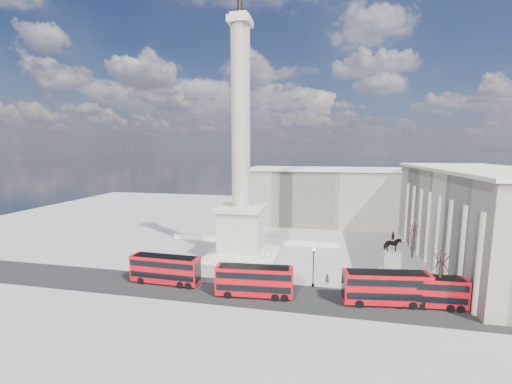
{
  "coord_description": "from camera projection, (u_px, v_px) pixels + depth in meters",
  "views": [
    {
      "loc": [
        14.96,
        -54.61,
        21.94
      ],
      "look_at": [
        3.79,
        1.03,
        14.3
      ],
      "focal_mm": 22.0,
      "sensor_mm": 36.0,
      "label": 1
    }
  ],
  "objects": [
    {
      "name": "bare_tree_mid",
      "position": [
        442.0,
        240.0,
        55.48
      ],
      "size": [
        2.02,
        2.02,
        7.66
      ],
      "rotation": [
        0.0,
        0.0,
        0.31
      ],
      "color": "#332319",
      "rests_on": "ground"
    },
    {
      "name": "pedestrian_walking",
      "position": [
        327.0,
        279.0,
        51.27
      ],
      "size": [
        0.75,
        0.59,
        1.82
      ],
      "primitive_type": "imported",
      "rotation": [
        0.0,
        0.0,
        -0.26
      ],
      "color": "black",
      "rests_on": "ground"
    },
    {
      "name": "pedestrian_crossing",
      "position": [
        289.0,
        276.0,
        52.6
      ],
      "size": [
        1.01,
        1.06,
        1.76
      ],
      "primitive_type": "imported",
      "rotation": [
        0.0,
        0.0,
        2.3
      ],
      "color": "black",
      "rests_on": "ground"
    },
    {
      "name": "red_bus_c",
      "position": [
        425.0,
        291.0,
        43.96
      ],
      "size": [
        10.98,
        3.13,
        4.4
      ],
      "rotation": [
        0.0,
        0.0,
        0.06
      ],
      "color": "red",
      "rests_on": "ground"
    },
    {
      "name": "pedestrian_standing",
      "position": [
        405.0,
        292.0,
        46.98
      ],
      "size": [
        1.03,
        0.95,
        1.7
      ],
      "primitive_type": "imported",
      "rotation": [
        0.0,
        0.0,
        3.62
      ],
      "color": "black",
      "rests_on": "ground"
    },
    {
      "name": "red_bus_a",
      "position": [
        166.0,
        269.0,
        51.59
      ],
      "size": [
        11.64,
        3.07,
        4.69
      ],
      "rotation": [
        0.0,
        0.0,
        -0.03
      ],
      "color": "red",
      "rests_on": "ground"
    },
    {
      "name": "bare_tree_near",
      "position": [
        441.0,
        260.0,
        43.02
      ],
      "size": [
        2.02,
        2.02,
        8.82
      ],
      "rotation": [
        0.0,
        0.0,
        -0.36
      ],
      "color": "#332319",
      "rests_on": "ground"
    },
    {
      "name": "ground",
      "position": [
        235.0,
        267.0,
        58.91
      ],
      "size": [
        180.0,
        180.0,
        0.0
      ],
      "primitive_type": "plane",
      "color": "#989590",
      "rests_on": "ground"
    },
    {
      "name": "red_bus_d",
      "position": [
        386.0,
        288.0,
        44.49
      ],
      "size": [
        12.17,
        4.21,
        4.83
      ],
      "rotation": [
        0.0,
        0.0,
        0.13
      ],
      "color": "red",
      "rests_on": "ground"
    },
    {
      "name": "bare_tree_far",
      "position": [
        414.0,
        228.0,
        63.52
      ],
      "size": [
        1.91,
        1.91,
        7.81
      ],
      "rotation": [
        0.0,
        0.0,
        -0.43
      ],
      "color": "#332319",
      "rests_on": "ground"
    },
    {
      "name": "nelsons_column",
      "position": [
        241.0,
        196.0,
        62.04
      ],
      "size": [
        14.0,
        14.0,
        49.85
      ],
      "color": "beige",
      "rests_on": "ground"
    },
    {
      "name": "equestrian_statue",
      "position": [
        392.0,
        258.0,
        56.28
      ],
      "size": [
        3.59,
        2.69,
        7.58
      ],
      "color": "beige",
      "rests_on": "ground"
    },
    {
      "name": "balustrade_wall",
      "position": [
        253.0,
        241.0,
        74.38
      ],
      "size": [
        40.0,
        0.6,
        1.1
      ],
      "primitive_type": "cube",
      "color": "beige",
      "rests_on": "ground"
    },
    {
      "name": "building_northeast",
      "position": [
        335.0,
        196.0,
        92.76
      ],
      "size": [
        51.0,
        17.0,
        16.6
      ],
      "color": "beige",
      "rests_on": "ground"
    },
    {
      "name": "red_bus_b",
      "position": [
        255.0,
        281.0,
        47.04
      ],
      "size": [
        11.71,
        3.53,
        4.68
      ],
      "rotation": [
        0.0,
        0.0,
        0.08
      ],
      "color": "red",
      "rests_on": "ground"
    },
    {
      "name": "building_east",
      "position": [
        481.0,
        218.0,
        58.6
      ],
      "size": [
        19.0,
        46.0,
        18.6
      ],
      "color": "beige",
      "rests_on": "ground"
    },
    {
      "name": "victorian_lamp",
      "position": [
        313.0,
        264.0,
        50.09
      ],
      "size": [
        0.56,
        0.56,
        6.51
      ],
      "rotation": [
        0.0,
        0.0,
        -0.04
      ],
      "color": "black",
      "rests_on": "ground"
    },
    {
      "name": "asphalt_road",
      "position": [
        250.0,
        293.0,
        48.21
      ],
      "size": [
        120.0,
        9.0,
        0.01
      ],
      "primitive_type": "cube",
      "color": "black",
      "rests_on": "ground"
    }
  ]
}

